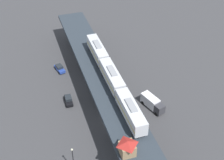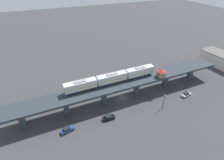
{
  "view_description": "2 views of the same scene",
  "coord_description": "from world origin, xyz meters",
  "px_view_note": "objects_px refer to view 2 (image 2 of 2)",
  "views": [
    {
      "loc": [
        15.79,
        52.45,
        55.59
      ],
      "look_at": [
        -1.29,
        -4.37,
        9.44
      ],
      "focal_mm": 50.0,
      "sensor_mm": 36.0,
      "label": 1
    },
    {
      "loc": [
        51.43,
        -26.13,
        47.14
      ],
      "look_at": [
        -1.29,
        -4.37,
        9.44
      ],
      "focal_mm": 28.0,
      "sensor_mm": 36.0,
      "label": 2
    }
  ],
  "objects_px": {
    "street_car_blue": "(67,130)",
    "street_lamp": "(164,100)",
    "signal_hut": "(161,73)",
    "subway_train": "(112,78)",
    "street_car_black": "(109,117)",
    "delivery_truck": "(109,82)",
    "street_car_white": "(186,94)"
  },
  "relations": [
    {
      "from": "street_car_blue",
      "to": "street_lamp",
      "type": "distance_m",
      "value": 36.7
    },
    {
      "from": "signal_hut",
      "to": "street_car_blue",
      "type": "xyz_separation_m",
      "value": [
        7.02,
        -41.37,
        -8.8
      ]
    },
    {
      "from": "street_car_blue",
      "to": "street_lamp",
      "type": "height_order",
      "value": "street_lamp"
    },
    {
      "from": "subway_train",
      "to": "street_lamp",
      "type": "height_order",
      "value": "subway_train"
    },
    {
      "from": "street_car_blue",
      "to": "street_lamp",
      "type": "relative_size",
      "value": 0.68
    },
    {
      "from": "street_lamp",
      "to": "street_car_black",
      "type": "bearing_deg",
      "value": -97.33
    },
    {
      "from": "subway_train",
      "to": "street_lamp",
      "type": "bearing_deg",
      "value": 50.56
    },
    {
      "from": "signal_hut",
      "to": "street_car_black",
      "type": "height_order",
      "value": "signal_hut"
    },
    {
      "from": "delivery_truck",
      "to": "signal_hut",
      "type": "bearing_deg",
      "value": 53.75
    },
    {
      "from": "street_car_blue",
      "to": "delivery_truck",
      "type": "relative_size",
      "value": 0.63
    },
    {
      "from": "signal_hut",
      "to": "street_lamp",
      "type": "distance_m",
      "value": 12.35
    },
    {
      "from": "subway_train",
      "to": "signal_hut",
      "type": "relative_size",
      "value": 10.96
    },
    {
      "from": "subway_train",
      "to": "street_lamp",
      "type": "xyz_separation_m",
      "value": [
        13.1,
        15.93,
        -6.38
      ]
    },
    {
      "from": "subway_train",
      "to": "street_car_black",
      "type": "distance_m",
      "value": 15.14
    },
    {
      "from": "street_car_white",
      "to": "street_car_blue",
      "type": "relative_size",
      "value": 0.99
    },
    {
      "from": "subway_train",
      "to": "street_car_black",
      "type": "height_order",
      "value": "subway_train"
    },
    {
      "from": "street_car_black",
      "to": "delivery_truck",
      "type": "xyz_separation_m",
      "value": [
        -20.38,
        8.28,
        0.82
      ]
    },
    {
      "from": "subway_train",
      "to": "street_car_blue",
      "type": "height_order",
      "value": "subway_train"
    },
    {
      "from": "street_car_black",
      "to": "street_car_blue",
      "type": "relative_size",
      "value": 0.94
    },
    {
      "from": "street_car_white",
      "to": "delivery_truck",
      "type": "distance_m",
      "value": 34.2
    },
    {
      "from": "street_car_black",
      "to": "street_lamp",
      "type": "distance_m",
      "value": 21.93
    },
    {
      "from": "signal_hut",
      "to": "street_car_white",
      "type": "relative_size",
      "value": 0.73
    },
    {
      "from": "subway_train",
      "to": "street_car_black",
      "type": "xyz_separation_m",
      "value": [
        10.33,
        -5.6,
        -9.55
      ]
    },
    {
      "from": "subway_train",
      "to": "delivery_truck",
      "type": "height_order",
      "value": "subway_train"
    },
    {
      "from": "street_car_white",
      "to": "street_car_blue",
      "type": "bearing_deg",
      "value": -90.13
    },
    {
      "from": "delivery_truck",
      "to": "street_lamp",
      "type": "relative_size",
      "value": 1.09
    },
    {
      "from": "delivery_truck",
      "to": "street_car_black",
      "type": "bearing_deg",
      "value": -22.11
    },
    {
      "from": "street_car_black",
      "to": "subway_train",
      "type": "bearing_deg",
      "value": 151.55
    },
    {
      "from": "street_car_blue",
      "to": "street_lamp",
      "type": "bearing_deg",
      "value": 85.58
    },
    {
      "from": "signal_hut",
      "to": "street_car_blue",
      "type": "relative_size",
      "value": 0.72
    },
    {
      "from": "street_car_white",
      "to": "street_lamp",
      "type": "xyz_separation_m",
      "value": [
        2.7,
        -14.16,
        3.17
      ]
    },
    {
      "from": "street_car_black",
      "to": "street_car_white",
      "type": "height_order",
      "value": "same"
    }
  ]
}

